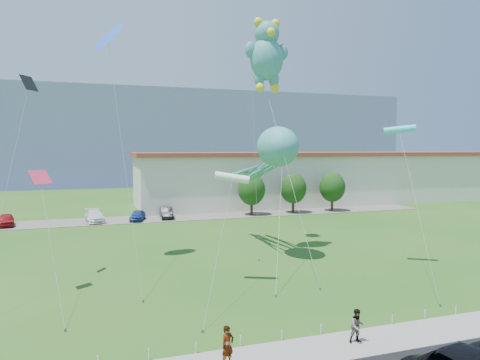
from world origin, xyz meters
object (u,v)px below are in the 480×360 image
(parked_car_white, at_px, (95,216))
(octopus_kite, at_px, (271,156))
(warehouse, at_px, (323,177))
(parked_car_red, at_px, (6,220))
(pedestrian_right, at_px, (358,326))
(parked_car_blue, at_px, (138,215))
(pedestrian_left, at_px, (228,346))
(parked_car_black, at_px, (166,213))
(teddy_bear_kite, at_px, (267,53))

(parked_car_white, height_order, octopus_kite, octopus_kite)
(warehouse, distance_m, parked_car_red, 46.17)
(parked_car_red, distance_m, parked_car_white, 9.47)
(pedestrian_right, bearing_deg, parked_car_red, 126.11)
(pedestrian_right, relative_size, parked_car_blue, 0.41)
(warehouse, distance_m, parked_car_blue, 32.43)
(pedestrian_left, height_order, parked_car_white, pedestrian_left)
(parked_car_red, bearing_deg, warehouse, 1.81)
(octopus_kite, bearing_deg, pedestrian_right, -98.48)
(parked_car_blue, bearing_deg, parked_car_white, -171.41)
(pedestrian_right, bearing_deg, warehouse, 69.54)
(parked_car_white, bearing_deg, parked_car_black, -6.91)
(parked_car_white, distance_m, teddy_bear_kite, 29.23)
(parked_car_blue, bearing_deg, pedestrian_right, -63.89)
(pedestrian_right, height_order, parked_car_blue, pedestrian_right)
(pedestrian_right, distance_m, octopus_kite, 18.13)
(parked_car_white, bearing_deg, octopus_kite, -63.71)
(parked_car_black, bearing_deg, pedestrian_left, -91.53)
(parked_car_black, relative_size, octopus_kite, 0.26)
(warehouse, height_order, pedestrian_left, warehouse)
(parked_car_red, relative_size, parked_car_white, 0.84)
(parked_car_red, distance_m, parked_car_black, 18.03)
(parked_car_blue, height_order, parked_car_black, parked_car_black)
(parked_car_blue, bearing_deg, octopus_kite, -50.00)
(parked_car_red, xyz_separation_m, octopus_kite, (23.60, -21.09, 7.39))
(warehouse, height_order, parked_car_blue, warehouse)
(parked_car_blue, xyz_separation_m, teddy_bear_kite, (9.07, -19.56, 15.86))
(parked_car_black, distance_m, teddy_bear_kite, 26.31)
(pedestrian_left, distance_m, teddy_bear_kite, 24.85)
(pedestrian_left, relative_size, octopus_kite, 0.10)
(parked_car_blue, relative_size, teddy_bear_kite, 0.19)
(pedestrian_left, relative_size, parked_car_white, 0.34)
(octopus_kite, bearing_deg, parked_car_white, 123.98)
(parked_car_blue, xyz_separation_m, octopus_kite, (9.16, -20.35, 7.45))
(pedestrian_right, height_order, parked_car_black, pedestrian_right)
(pedestrian_left, bearing_deg, parked_car_black, 62.44)
(pedestrian_right, height_order, parked_car_red, pedestrian_right)
(parked_car_white, bearing_deg, pedestrian_right, -80.33)
(warehouse, xyz_separation_m, octopus_kite, (-21.52, -30.31, 4.01))
(pedestrian_left, height_order, pedestrian_right, pedestrian_left)
(octopus_kite, bearing_deg, teddy_bear_kite, 96.57)
(parked_car_red, height_order, octopus_kite, octopus_kite)
(warehouse, xyz_separation_m, parked_car_white, (-35.65, -9.33, -3.37))
(parked_car_white, height_order, teddy_bear_kite, teddy_bear_kite)
(octopus_kite, height_order, teddy_bear_kite, teddy_bear_kite)
(warehouse, distance_m, pedestrian_left, 55.78)
(parked_car_red, xyz_separation_m, parked_car_black, (18.03, 0.00, -0.01))
(warehouse, distance_m, parked_car_black, 28.82)
(pedestrian_left, bearing_deg, warehouse, 34.28)
(parked_car_white, relative_size, parked_car_black, 1.17)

